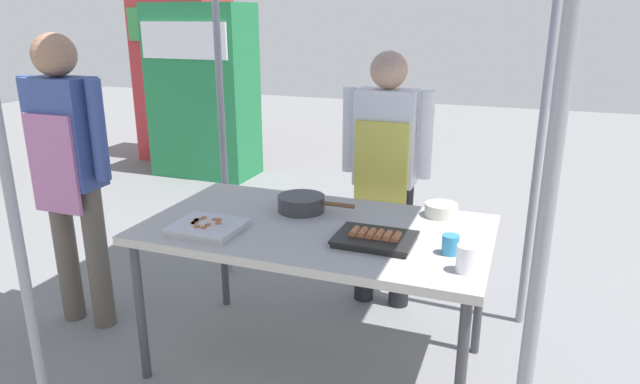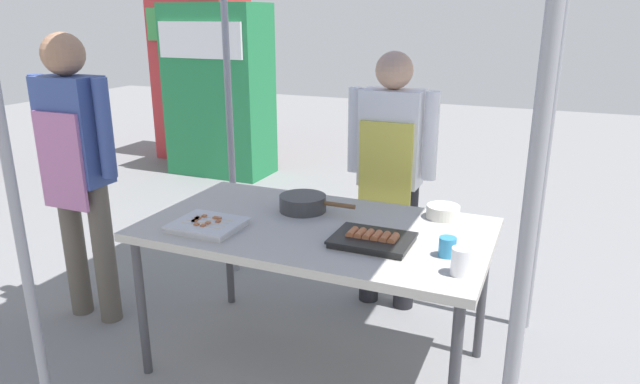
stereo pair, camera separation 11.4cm
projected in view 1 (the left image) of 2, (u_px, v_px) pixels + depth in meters
ground_plane at (317, 363)px, 2.86m from camera, size 18.00×18.00×0.00m
stall_table at (316, 236)px, 2.65m from camera, size 1.60×0.90×0.75m
tray_grilled_sausages at (375, 239)px, 2.43m from camera, size 0.34×0.26×0.05m
tray_meat_skewers at (208, 227)px, 2.58m from camera, size 0.31×0.27×0.04m
cooking_wok at (302, 203)px, 2.82m from camera, size 0.40×0.24×0.08m
condiment_bowl at (441, 210)px, 2.75m from camera, size 0.16×0.16×0.06m
drink_cup_near_edge at (450, 245)px, 2.31m from camera, size 0.07×0.07×0.08m
drink_cup_by_wok at (466, 259)px, 2.15m from camera, size 0.08×0.08×0.11m
vendor_woman at (385, 163)px, 3.22m from camera, size 0.52×0.22×1.51m
customer_nearby at (68, 161)px, 2.98m from camera, size 0.52×0.23×1.61m
neighbor_stall_left at (203, 91)px, 6.02m from camera, size 1.08×0.61×1.81m
neighbor_stall_right at (185, 76)px, 6.73m from camera, size 1.01×0.74×1.99m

